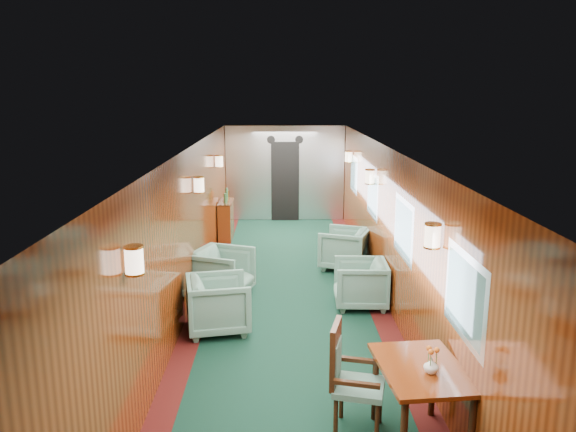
% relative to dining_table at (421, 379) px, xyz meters
% --- Properties ---
extents(room, '(12.00, 12.10, 2.40)m').
position_rel_dining_table_xyz_m(room, '(-1.14, 3.52, 0.97)').
color(room, black).
rests_on(room, ground).
extents(bulkhead, '(2.98, 0.17, 2.39)m').
position_rel_dining_table_xyz_m(bulkhead, '(-1.14, 9.44, 0.52)').
color(bulkhead, silver).
rests_on(bulkhead, ground).
extents(windows_right, '(0.02, 8.60, 0.80)m').
position_rel_dining_table_xyz_m(windows_right, '(0.35, 3.77, 0.78)').
color(windows_right, silver).
rests_on(windows_right, ground).
extents(wall_sconces, '(2.97, 7.97, 0.25)m').
position_rel_dining_table_xyz_m(wall_sconces, '(-1.14, 4.09, 1.12)').
color(wall_sconces, '#F9E1C2').
rests_on(wall_sconces, ground).
extents(dining_table, '(0.83, 1.12, 0.79)m').
position_rel_dining_table_xyz_m(dining_table, '(0.00, 0.00, 0.00)').
color(dining_table, '#682A0D').
rests_on(dining_table, ground).
extents(side_chair, '(0.59, 0.60, 1.09)m').
position_rel_dining_table_xyz_m(side_chair, '(-0.63, 0.25, -0.07)').
color(side_chair, '#214D45').
rests_on(side_chair, ground).
extents(credenza, '(0.30, 0.95, 1.12)m').
position_rel_dining_table_xyz_m(credenza, '(-2.48, 7.58, -0.23)').
color(credenza, '#682A0D').
rests_on(credenza, ground).
extents(flower_vase, '(0.17, 0.17, 0.14)m').
position_rel_dining_table_xyz_m(flower_vase, '(0.05, -0.12, 0.20)').
color(flower_vase, beige).
rests_on(flower_vase, dining_table).
extents(armchair_left_near, '(0.98, 0.96, 0.76)m').
position_rel_dining_table_xyz_m(armchair_left_near, '(-2.12, 2.59, -0.28)').
color(armchair_left_near, '#214D45').
rests_on(armchair_left_near, ground).
extents(armchair_left_far, '(1.09, 1.08, 0.78)m').
position_rel_dining_table_xyz_m(armchair_left_far, '(-2.20, 3.95, -0.28)').
color(armchair_left_far, '#214D45').
rests_on(armchair_left_far, ground).
extents(armchair_right_near, '(0.82, 0.80, 0.72)m').
position_rel_dining_table_xyz_m(armchair_right_near, '(-0.05, 3.46, -0.30)').
color(armchair_right_near, '#214D45').
rests_on(armchair_right_near, ground).
extents(armchair_right_far, '(1.07, 1.06, 0.76)m').
position_rel_dining_table_xyz_m(armchair_right_far, '(-0.08, 5.34, -0.28)').
color(armchair_right_far, '#214D45').
rests_on(armchair_right_far, ground).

